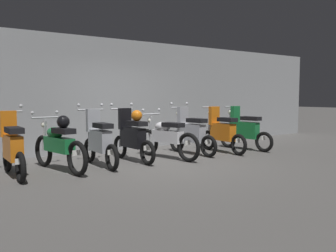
{
  "coord_description": "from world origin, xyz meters",
  "views": [
    {
      "loc": [
        -4.35,
        -6.48,
        1.44
      ],
      "look_at": [
        0.49,
        0.47,
        0.75
      ],
      "focal_mm": 39.05,
      "sensor_mm": 36.0,
      "label": 1
    }
  ],
  "objects": [
    {
      "name": "motorbike_slot_4",
      "position": [
        0.42,
        0.43,
        0.49
      ],
      "size": [
        0.61,
        1.93,
        1.15
      ],
      "color": "black",
      "rests_on": "ground"
    },
    {
      "name": "motorbike_slot_5",
      "position": [
        1.26,
        0.59,
        0.53
      ],
      "size": [
        0.59,
        1.68,
        1.29
      ],
      "color": "black",
      "rests_on": "ground"
    },
    {
      "name": "motorbike_slot_6",
      "position": [
        2.1,
        0.38,
        0.52
      ],
      "size": [
        0.56,
        1.68,
        1.18
      ],
      "color": "black",
      "rests_on": "ground"
    },
    {
      "name": "motorbike_slot_0",
      "position": [
        -2.94,
        0.42,
        0.53
      ],
      "size": [
        0.59,
        1.68,
        1.29
      ],
      "color": "black",
      "rests_on": "ground"
    },
    {
      "name": "ground_plane",
      "position": [
        0.0,
        0.0,
        0.0
      ],
      "size": [
        80.0,
        80.0,
        0.0
      ],
      "primitive_type": "plane",
      "color": "#565451"
    },
    {
      "name": "motorbike_slot_1",
      "position": [
        -2.1,
        0.43,
        0.53
      ],
      "size": [
        0.6,
        1.94,
        1.15
      ],
      "color": "black",
      "rests_on": "ground"
    },
    {
      "name": "motorbike_slot_2",
      "position": [
        -1.26,
        0.45,
        0.53
      ],
      "size": [
        0.59,
        1.68,
        1.29
      ],
      "color": "black",
      "rests_on": "ground"
    },
    {
      "name": "back_wall",
      "position": [
        0.0,
        2.47,
        1.48
      ],
      "size": [
        16.0,
        0.3,
        2.96
      ],
      "primitive_type": "cube",
      "color": "gray",
      "rests_on": "ground"
    },
    {
      "name": "motorbike_slot_7",
      "position": [
        2.94,
        0.39,
        0.52
      ],
      "size": [
        0.56,
        1.67,
        1.18
      ],
      "color": "black",
      "rests_on": "ground"
    },
    {
      "name": "motorbike_slot_3",
      "position": [
        -0.42,
        0.55,
        0.57
      ],
      "size": [
        0.59,
        1.68,
        1.29
      ],
      "color": "black",
      "rests_on": "ground"
    }
  ]
}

